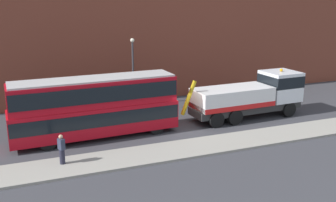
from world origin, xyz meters
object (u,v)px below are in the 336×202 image
object	(u,v)px
double_decker_bus	(95,105)
pedestrian_onlooker	(62,150)
street_lamp	(133,66)
recovery_tow_truck	(252,95)

from	to	relation	value
double_decker_bus	pedestrian_onlooker	distance (m)	4.96
pedestrian_onlooker	street_lamp	distance (m)	13.11
double_decker_bus	pedestrian_onlooker	size ratio (longest dim) A/B	6.50
double_decker_bus	street_lamp	size ratio (longest dim) A/B	1.91
recovery_tow_truck	double_decker_bus	world-z (taller)	double_decker_bus
double_decker_bus	street_lamp	xyz separation A→B (m)	(4.60, 6.64, 1.24)
pedestrian_onlooker	double_decker_bus	bearing A→B (deg)	31.96
double_decker_bus	pedestrian_onlooker	bearing A→B (deg)	-126.75
recovery_tow_truck	pedestrian_onlooker	world-z (taller)	recovery_tow_truck
pedestrian_onlooker	recovery_tow_truck	bearing A→B (deg)	-8.64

